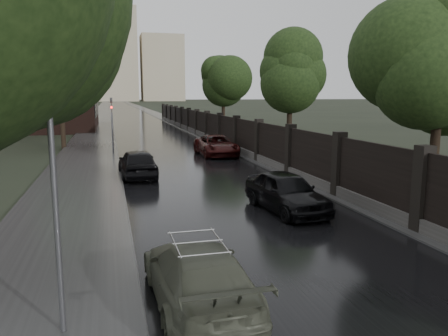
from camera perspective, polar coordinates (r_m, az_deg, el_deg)
road at (r=196.06m, az=-13.52°, el=8.05°), size 8.00×420.00×0.02m
sidewalk_left at (r=196.01m, az=-15.29°, el=7.99°), size 4.00×420.00×0.16m
verge_right at (r=196.26m, az=-11.90°, el=8.11°), size 3.00×420.00×0.08m
fence_right at (r=39.18m, az=-1.25°, el=4.88°), size 0.45×75.72×2.70m
tree_left_far at (r=36.15m, az=-20.65°, el=10.61°), size 4.25×4.25×7.39m
tree_right_a at (r=18.41m, az=26.43°, el=10.94°), size 4.08×4.08×7.01m
tree_right_b at (r=30.43m, az=8.65°, el=10.86°), size 4.08×4.08×7.01m
tree_right_c at (r=47.50m, az=-0.09°, el=10.45°), size 4.08×4.08×7.01m
lamp_post at (r=7.67m, az=-21.28°, el=-2.51°), size 0.25×0.12×5.11m
traffic_light at (r=31.01m, az=-14.42°, el=5.93°), size 0.16×0.32×4.00m
stalinist_tower at (r=307.90m, az=-14.31°, el=15.62°), size 92.00×30.00×159.00m
volga_sedan at (r=8.94m, az=-3.41°, el=-13.83°), size 1.94×4.48×1.29m
hatchback_left at (r=22.65m, az=-11.23°, el=0.61°), size 1.93×4.45×1.49m
car_right_near at (r=15.95m, az=8.11°, el=-3.08°), size 2.17×4.44×1.46m
car_right_far at (r=30.41m, az=-1.00°, el=2.97°), size 2.45×5.16×1.42m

